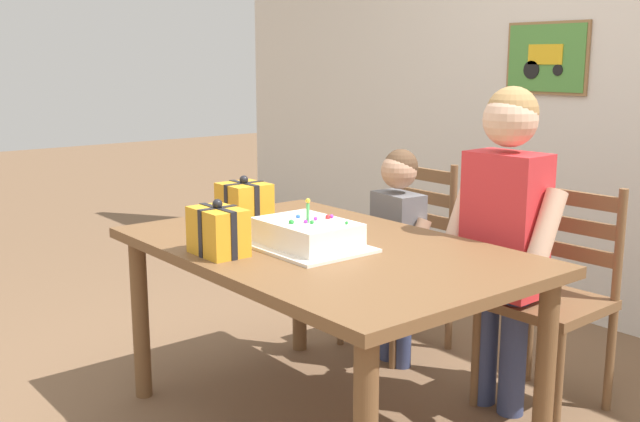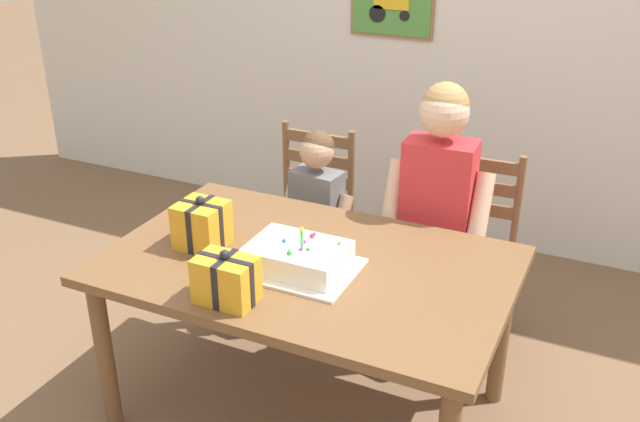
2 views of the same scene
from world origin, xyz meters
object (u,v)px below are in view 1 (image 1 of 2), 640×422
Objects in this scene: gift_box_red_large at (244,205)px; child_older at (505,219)px; chair_left at (402,254)px; dining_table at (323,267)px; chair_right at (552,297)px; birthday_cake at (307,235)px; child_younger at (397,236)px; gift_box_beside_cake at (218,231)px.

gift_box_red_large is 1.05m from child_older.
child_older reaches higher than gift_box_red_large.
child_older is (0.75, -0.19, 0.33)m from chair_left.
chair_left is (-0.43, 0.85, -0.18)m from dining_table.
child_older reaches higher than chair_right.
child_younger reaches higher than birthday_cake.
birthday_cake is 0.44m from gift_box_red_large.
gift_box_beside_cake is at bearing -112.61° from birthday_cake.
dining_table is 1.69× the size of chair_left.
child_older reaches higher than dining_table.
dining_table is 0.72m from child_younger.
gift_box_red_large reaches higher than chair_right.
chair_left is at bearing 103.77° from gift_box_beside_cake.
birthday_cake reaches higher than chair_right.
dining_table is 0.75m from child_older.
child_older is (0.32, 0.66, 0.15)m from dining_table.
chair_right is at bearing 14.71° from child_younger.
birthday_cake is at bearing -115.19° from chair_right.
gift_box_beside_cake is 1.06m from child_younger.
dining_table is at bearing 85.92° from birthday_cake.
gift_box_beside_cake reaches higher than dining_table.
child_younger reaches higher than gift_box_red_large.
chair_left is 0.84m from child_older.
chair_right reaches higher than dining_table.
gift_box_red_large is at bearing -133.67° from chair_right.
gift_box_red_large is at bearing -172.30° from dining_table.
chair_right is at bearing 59.04° from child_older.
birthday_cake is 1.06m from chair_left.
gift_box_beside_cake is 0.16× the size of child_older.
dining_table is 0.15m from birthday_cake.
child_older reaches higher than chair_left.
gift_box_red_large is 0.24× the size of chair_left.
dining_table is at bearing -116.76° from chair_right.
child_older reaches higher than gift_box_beside_cake.
gift_box_red_large is 0.21× the size of child_younger.
birthday_cake is 0.33m from gift_box_beside_cake.
chair_right is at bearing 64.81° from birthday_cake.
dining_table is at bearing -115.52° from child_older.
gift_box_red_large is at bearing 178.30° from birthday_cake.
gift_box_beside_cake is (-0.12, -0.30, 0.04)m from birthday_cake.
chair_right is 0.74m from child_younger.
dining_table is at bearing 70.74° from gift_box_beside_cake.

